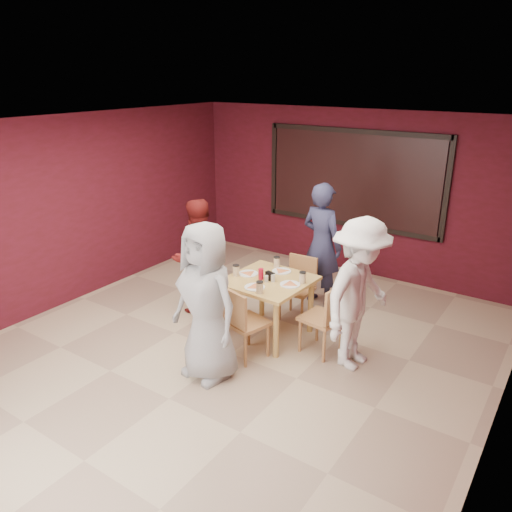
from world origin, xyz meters
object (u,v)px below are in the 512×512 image
Objects in this scene: chair_right at (327,315)px; diner_front at (206,302)px; diner_back at (322,245)px; dining_table at (269,286)px; diner_left at (197,256)px; diner_right at (359,295)px; chair_back at (299,284)px; chair_front at (242,320)px; chair_left at (219,289)px.

chair_right is 0.51× the size of diner_front.
dining_table is at bearing 96.82° from diner_back.
diner_left is 2.56m from diner_right.
diner_left reaches higher than chair_back.
chair_right reaches higher than chair_front.
diner_front is 1.00× the size of diner_back.
chair_front is at bearing 85.08° from diner_front.
chair_back is (0.01, 1.39, -0.02)m from chair_front.
chair_front is 0.56× the size of diner_left.
diner_left is at bearing 52.52° from diner_back.
diner_left is (-0.52, 0.16, 0.33)m from chair_left.
diner_back reaches higher than chair_left.
diner_back is (0.16, 2.48, 0.00)m from diner_front.
dining_table is 0.71m from chair_front.
diner_right reaches higher than diner_left.
diner_right is at bearing 28.83° from chair_front.
chair_back is 1.53m from diner_left.
chair_right is 0.50× the size of diner_back.
diner_right is at bearing 1.84° from chair_left.
chair_back is at bearing 97.57° from diner_back.
chair_front is at bearing 70.95° from diner_left.
chair_back is 1.46m from diner_right.
chair_right is 0.56× the size of diner_left.
diner_back is at bearing 85.46° from dining_table.
chair_front is 2.02m from diner_back.
chair_right is at bearing 93.86° from diner_right.
diner_front is (-0.12, -0.51, 0.40)m from chair_front.
diner_front is (-0.92, -1.19, 0.40)m from chair_right.
dining_table is 1.13× the size of chair_right.
diner_left reaches higher than chair_front.
chair_front reaches higher than chair_back.
diner_front is at bearing 137.80° from diner_right.
diner_right is (1.32, 1.17, -0.01)m from diner_front.
chair_front is 0.50× the size of diner_back.
dining_table is at bearing 94.87° from chair_front.
diner_left is at bearing 163.01° from chair_left.
dining_table is 0.88m from chair_right.
dining_table is at bearing -95.16° from chair_back.
chair_right is at bearing 60.41° from diner_front.
chair_front is 1.04× the size of chair_left.
chair_left is 0.95× the size of chair_right.
diner_front is at bearing -103.15° from chair_front.
chair_left reaches higher than chair_back.
dining_table is 0.64× the size of diner_left.
diner_left reaches higher than dining_table.
chair_right is at bearing -41.83° from chair_back.
chair_left is (-0.83, 0.60, -0.02)m from chair_front.
diner_right is at bearing -2.39° from chair_right.
chair_right is (0.80, 0.68, 0.00)m from chair_front.
chair_right is at bearing -0.26° from dining_table.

